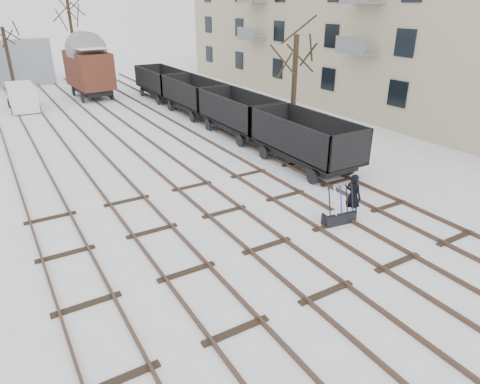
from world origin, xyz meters
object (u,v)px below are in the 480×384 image
object	(u,v)px
ground_frame	(339,216)
panel_van	(22,97)
box_van_wagon	(89,68)
freight_wagon_a	(305,148)
worker	(353,196)

from	to	relation	value
ground_frame	panel_van	xyz separation A→B (m)	(-7.94, 26.43, 0.70)
ground_frame	box_van_wagon	distance (m)	28.48
box_van_wagon	panel_van	size ratio (longest dim) A/B	1.32
panel_van	freight_wagon_a	bearing A→B (deg)	-62.10
freight_wagon_a	box_van_wagon	xyz separation A→B (m)	(-5.03, 22.85, 1.49)
ground_frame	box_van_wagon	bearing A→B (deg)	102.84
freight_wagon_a	panel_van	distance (m)	23.52
ground_frame	box_van_wagon	world-z (taller)	box_van_wagon
box_van_wagon	ground_frame	bearing A→B (deg)	-89.34
panel_van	box_van_wagon	bearing A→B (deg)	19.38
ground_frame	panel_van	world-z (taller)	panel_van
worker	freight_wagon_a	distance (m)	5.72
ground_frame	worker	world-z (taller)	worker
worker	ground_frame	bearing A→B (deg)	87.10
freight_wagon_a	panel_van	xyz separation A→B (m)	(-10.66, 20.97, 0.02)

